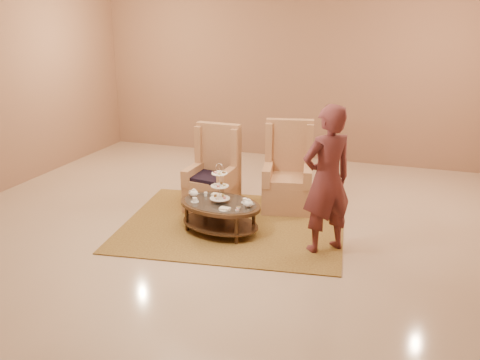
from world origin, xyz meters
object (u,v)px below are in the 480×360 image
at_px(armchair_left, 214,181).
at_px(person, 327,180).
at_px(armchair_right, 288,179).
at_px(tea_table, 220,208).

bearing_deg(armchair_left, person, -25.88).
bearing_deg(armchair_right, person, -70.18).
height_order(armchair_right, person, person).
bearing_deg(armchair_right, armchair_left, -171.64).
relative_size(tea_table, armchair_right, 1.00).
bearing_deg(tea_table, person, 10.44).
relative_size(armchair_right, person, 0.71).
distance_m(tea_table, armchair_right, 1.35).
height_order(tea_table, armchair_left, armchair_left).
xyz_separation_m(armchair_right, person, (0.78, -1.29, 0.47)).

